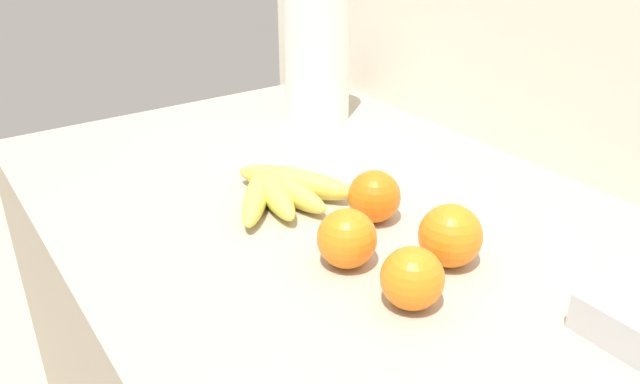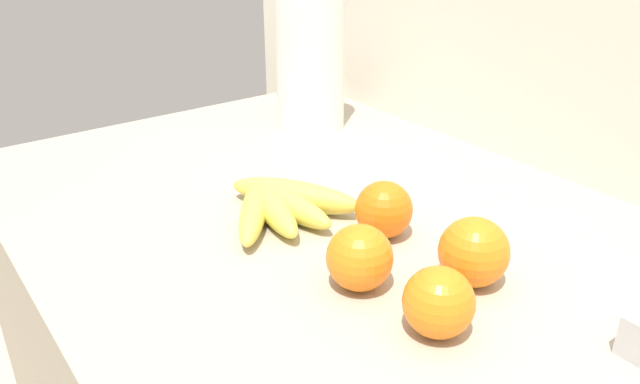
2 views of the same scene
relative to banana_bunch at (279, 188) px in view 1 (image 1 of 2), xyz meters
The scene contains 7 objects.
wall_back 0.60m from the banana_bunch, 57.20° to the left, with size 1.98×0.06×1.30m, color silver.
banana_bunch is the anchor object (origin of this frame).
orange_back_right 0.31m from the banana_bunch, ahead, with size 0.07×0.07×0.07m, color orange.
orange_front 0.28m from the banana_bunch, 17.38° to the left, with size 0.08×0.08×0.08m, color orange.
orange_center 0.15m from the banana_bunch, 31.02° to the left, with size 0.07×0.07×0.07m, color orange.
orange_right 0.20m from the banana_bunch, ahead, with size 0.07×0.07×0.07m, color orange.
paper_towel_roll 0.39m from the banana_bunch, 137.04° to the left, with size 0.13×0.13×0.30m.
Camera 1 is at (0.44, -0.48, 1.33)m, focal length 35.49 mm.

